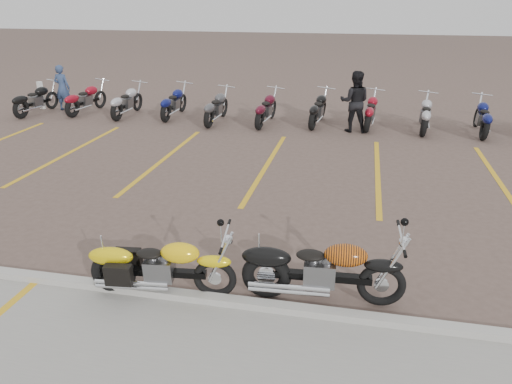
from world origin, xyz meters
TOP-DOWN VIEW (x-y plane):
  - ground at (0.00, 0.00)m, footprint 100.00×100.00m
  - curb at (0.00, -2.00)m, footprint 60.00×0.18m
  - parking_stripes at (0.00, 4.00)m, footprint 38.00×5.50m
  - yellow_cruiser at (-0.37, -1.93)m, footprint 2.07×0.40m
  - flame_cruiser at (1.81, -1.63)m, footprint 2.23×0.36m
  - person_a at (-8.48, 8.74)m, footprint 0.62×0.42m
  - person_b at (1.98, 7.85)m, footprint 0.91×0.71m
  - bollard at (-9.43, 8.79)m, footprint 0.19×0.19m
  - bg_bike_row at (1.63, 8.26)m, footprint 22.20×2.03m

SIDE VIEW (x-z plane):
  - ground at x=0.00m, z-range 0.00..0.00m
  - parking_stripes at x=0.00m, z-range 0.00..0.01m
  - curb at x=0.00m, z-range 0.00..0.12m
  - yellow_cruiser at x=-0.37m, z-range 0.00..0.85m
  - flame_cruiser at x=1.81m, z-range 0.00..0.92m
  - bollard at x=-9.43m, z-range 0.00..1.00m
  - bg_bike_row at x=1.63m, z-range 0.00..1.10m
  - person_a at x=-8.48m, z-range 0.00..1.64m
  - person_b at x=1.98m, z-range 0.00..1.85m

